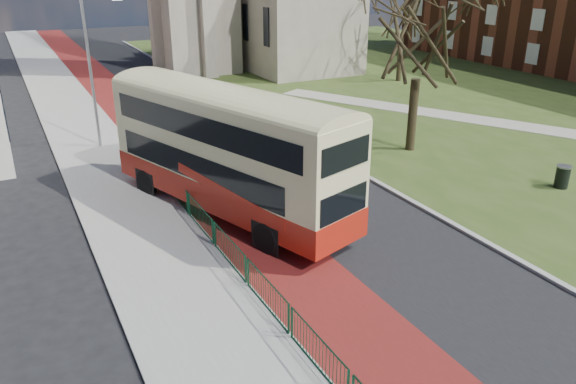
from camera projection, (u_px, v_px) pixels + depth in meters
ground at (340, 278)px, 18.58m from camera, size 160.00×160.00×0.00m
road_carriageway at (192, 126)px, 35.64m from camera, size 9.00×120.00×0.01m
bus_lane at (150, 131)px, 34.50m from camera, size 3.40×120.00×0.01m
pavement_west at (86, 139)px, 32.87m from camera, size 4.00×120.00×0.12m
kerb_west at (120, 134)px, 33.71m from camera, size 0.25×120.00×0.13m
kerb_east at (246, 110)px, 39.20m from camera, size 0.25×80.00×0.13m
grass_green at (462, 84)px, 47.63m from camera, size 40.00×80.00×0.04m
footpath at (525, 127)px, 35.22m from camera, size 18.84×32.82×0.03m
pedestrian_railing at (213, 233)px, 20.40m from camera, size 0.07×24.00×1.12m
streetlamp at (93, 65)px, 29.76m from camera, size 2.13×0.18×8.00m
bus at (226, 146)px, 22.37m from camera, size 6.51×12.37×5.06m
winter_tree_near at (421, 19)px, 28.42m from camera, size 8.92×8.92×10.05m
winter_tree_far at (404, 2)px, 46.26m from camera, size 7.05×7.05×9.40m
litter_bin at (562, 177)px, 25.69m from camera, size 0.79×0.79×1.06m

